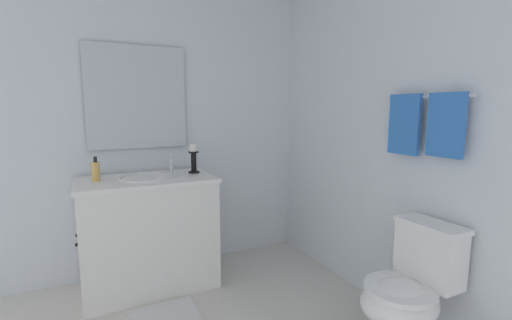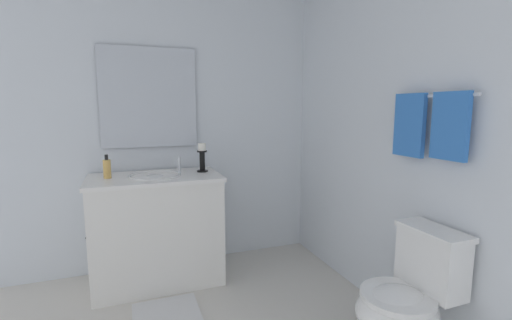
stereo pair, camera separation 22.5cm
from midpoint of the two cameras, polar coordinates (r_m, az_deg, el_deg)
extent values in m
cube|color=silver|center=(2.33, 28.77, 3.33)|extent=(3.11, 0.04, 2.45)
cube|color=silver|center=(3.10, -13.85, 5.12)|extent=(0.04, 2.81, 2.45)
cube|color=white|center=(2.93, -13.65, -11.20)|extent=(0.55, 0.97, 0.84)
cube|color=white|center=(2.81, -13.96, -2.85)|extent=(0.58, 1.00, 0.03)
sphere|color=black|center=(3.00, -23.56, -10.36)|extent=(0.02, 0.02, 0.02)
sphere|color=black|center=(2.81, -23.76, -11.62)|extent=(0.02, 0.02, 0.02)
ellipsoid|color=white|center=(2.82, -13.93, -3.53)|extent=(0.38, 0.30, 0.11)
torus|color=white|center=(2.81, -13.97, -2.47)|extent=(0.40, 0.40, 0.02)
cylinder|color=silver|center=(2.83, -10.19, -0.93)|extent=(0.02, 0.02, 0.14)
cube|color=silver|center=(3.04, -15.00, 9.77)|extent=(0.02, 0.78, 0.82)
cylinder|color=black|center=(2.93, -6.56, -1.81)|extent=(0.09, 0.09, 0.01)
cylinder|color=black|center=(2.91, -6.58, -0.32)|extent=(0.04, 0.04, 0.17)
cylinder|color=black|center=(2.90, -6.61, 1.41)|extent=(0.08, 0.08, 0.01)
cylinder|color=white|center=(2.90, -6.63, 2.12)|extent=(0.06, 0.06, 0.06)
cylinder|color=#E5B259|center=(2.81, -21.04, -1.41)|extent=(0.06, 0.06, 0.14)
cylinder|color=black|center=(2.80, -21.14, 0.41)|extent=(0.02, 0.02, 0.04)
ellipsoid|color=white|center=(2.21, 24.91, -21.42)|extent=(0.38, 0.46, 0.24)
cylinder|color=white|center=(2.17, 25.04, -19.57)|extent=(0.39, 0.39, 0.03)
cube|color=white|center=(2.25, 29.36, -14.30)|extent=(0.36, 0.17, 0.32)
cube|color=white|center=(2.20, 29.69, -10.07)|extent=(0.38, 0.19, 0.03)
cylinder|color=silver|center=(2.24, 29.54, 9.06)|extent=(0.56, 0.02, 0.02)
cube|color=blue|center=(2.32, 26.33, 5.11)|extent=(0.22, 0.03, 0.37)
cube|color=blue|center=(2.14, 31.76, 4.72)|extent=(0.21, 0.03, 0.36)
camera|label=1|loc=(0.11, -87.14, 0.42)|focal=24.55mm
camera|label=2|loc=(0.11, 92.86, -0.42)|focal=24.55mm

